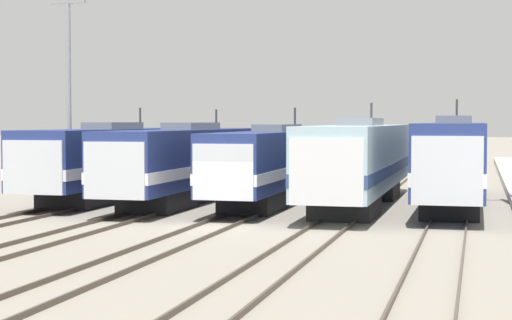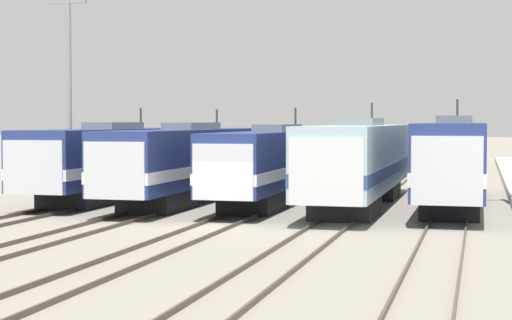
# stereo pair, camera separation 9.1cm
# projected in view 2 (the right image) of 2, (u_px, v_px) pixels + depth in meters

# --- Properties ---
(ground_plane) EXTENTS (400.00, 400.00, 0.00)m
(ground_plane) POSITION_uv_depth(u_px,v_px,m) (218.00, 226.00, 33.66)
(ground_plane) COLOR gray
(rail_pair_far_left) EXTENTS (1.50, 120.00, 0.15)m
(rail_pair_far_left) POSITION_uv_depth(u_px,v_px,m) (18.00, 218.00, 35.89)
(rail_pair_far_left) COLOR #4C4238
(rail_pair_far_left) RESTS_ON ground_plane
(rail_pair_center_left) EXTENTS (1.51, 120.00, 0.15)m
(rail_pair_center_left) POSITION_uv_depth(u_px,v_px,m) (115.00, 221.00, 34.77)
(rail_pair_center_left) COLOR #4C4238
(rail_pair_center_left) RESTS_ON ground_plane
(rail_pair_center) EXTENTS (1.51, 120.00, 0.15)m
(rail_pair_center) POSITION_uv_depth(u_px,v_px,m) (218.00, 224.00, 33.65)
(rail_pair_center) COLOR #4C4238
(rail_pair_center) RESTS_ON ground_plane
(rail_pair_center_right) EXTENTS (1.51, 120.00, 0.15)m
(rail_pair_center_right) POSITION_uv_depth(u_px,v_px,m) (328.00, 228.00, 32.54)
(rail_pair_center_right) COLOR #4C4238
(rail_pair_center_right) RESTS_ON ground_plane
(rail_pair_far_right) EXTENTS (1.50, 120.00, 0.15)m
(rail_pair_far_right) POSITION_uv_depth(u_px,v_px,m) (445.00, 232.00, 31.42)
(rail_pair_far_right) COLOR #4C4238
(rail_pair_far_right) RESTS_ON ground_plane
(locomotive_far_left) EXTENTS (3.13, 17.00, 4.91)m
(locomotive_far_left) POSITION_uv_depth(u_px,v_px,m) (110.00, 160.00, 44.74)
(locomotive_far_left) COLOR black
(locomotive_far_left) RESTS_ON ground_plane
(locomotive_center_left) EXTENTS (2.92, 19.47, 4.80)m
(locomotive_center_left) POSITION_uv_depth(u_px,v_px,m) (188.00, 161.00, 43.47)
(locomotive_center_left) COLOR black
(locomotive_center_left) RESTS_ON ground_plane
(locomotive_center) EXTENTS (2.80, 19.33, 4.90)m
(locomotive_center) POSITION_uv_depth(u_px,v_px,m) (275.00, 162.00, 43.01)
(locomotive_center) COLOR black
(locomotive_center) RESTS_ON ground_plane
(locomotive_center_right) EXTENTS (3.13, 19.33, 5.12)m
(locomotive_center_right) POSITION_uv_depth(u_px,v_px,m) (359.00, 162.00, 40.92)
(locomotive_center_right) COLOR #232326
(locomotive_center_right) RESTS_ON ground_plane
(locomotive_far_right) EXTENTS (2.93, 19.34, 5.31)m
(locomotive_far_right) POSITION_uv_depth(u_px,v_px,m) (454.00, 160.00, 40.86)
(locomotive_far_right) COLOR black
(locomotive_far_right) RESTS_ON ground_plane
(catenary_tower_left) EXTENTS (2.04, 0.28, 11.96)m
(catenary_tower_left) POSITION_uv_depth(u_px,v_px,m) (69.00, 83.00, 45.98)
(catenary_tower_left) COLOR gray
(catenary_tower_left) RESTS_ON ground_plane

